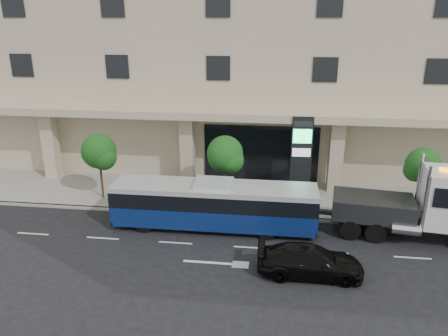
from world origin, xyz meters
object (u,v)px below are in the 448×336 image
object	(u,v)px
tow_truck	(424,207)
black_sedan	(310,261)
city_bus	(214,204)
signage_pylon	(301,156)

from	to	relation	value
tow_truck	black_sedan	xyz separation A→B (m)	(-6.09, -4.27, -1.12)
tow_truck	city_bus	bearing A→B (deg)	-171.84
tow_truck	black_sedan	world-z (taller)	tow_truck
black_sedan	city_bus	bearing A→B (deg)	50.76
signage_pylon	city_bus	bearing A→B (deg)	-137.26
black_sedan	tow_truck	bearing A→B (deg)	-55.29
tow_truck	signage_pylon	xyz separation A→B (m)	(-6.27, 4.89, 1.02)
tow_truck	signage_pylon	bearing A→B (deg)	149.31
city_bus	black_sedan	distance (m)	6.55
city_bus	tow_truck	size ratio (longest dim) A/B	1.15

